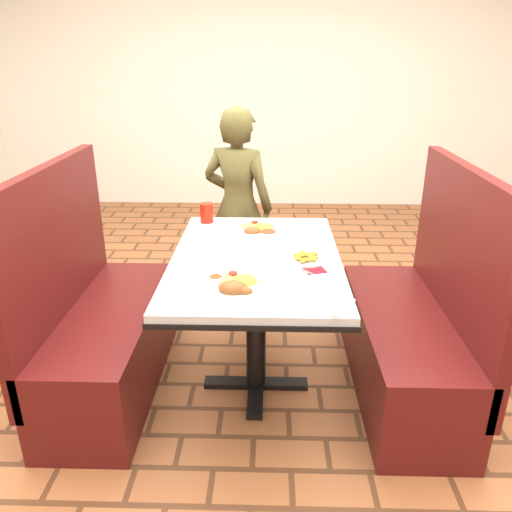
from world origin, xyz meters
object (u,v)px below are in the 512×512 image
booth_bench_right (413,335)px  far_dinner_plate (258,228)px  plantain_plate (306,258)px  diner_person (238,207)px  booth_bench_left (101,330)px  red_tumbler (207,213)px  dining_table (256,274)px  near_dinner_plate (235,282)px

booth_bench_right → far_dinner_plate: bearing=156.5°
far_dinner_plate → plantain_plate: bearing=-59.9°
diner_person → far_dinner_plate: 0.76m
booth_bench_left → red_tumbler: 0.86m
far_dinner_plate → red_tumbler: bearing=151.3°
booth_bench_left → booth_bench_right: bearing=0.0°
dining_table → near_dinner_plate: size_ratio=4.44×
diner_person → near_dinner_plate: size_ratio=4.93×
booth_bench_left → diner_person: diner_person is taller
plantain_plate → dining_table: bearing=167.3°
booth_bench_left → plantain_plate: (1.03, -0.05, 0.43)m
near_dinner_plate → far_dinner_plate: bearing=83.8°
booth_bench_left → near_dinner_plate: size_ratio=4.40×
dining_table → diner_person: size_ratio=0.90×
dining_table → diner_person: (-0.15, 1.09, 0.02)m
booth_bench_right → diner_person: (-0.95, 1.09, 0.34)m
dining_table → booth_bench_right: size_ratio=1.01×
red_tumbler → booth_bench_right: bearing=-25.0°
booth_bench_left → far_dinner_plate: 0.98m
diner_person → near_dinner_plate: bearing=111.7°
near_dinner_plate → plantain_plate: (0.31, 0.31, -0.02)m
booth_bench_left → booth_bench_right: (1.60, 0.00, 0.00)m
booth_bench_left → far_dinner_plate: booth_bench_left is taller
plantain_plate → far_dinner_plate: bearing=120.1°
diner_person → red_tumbler: diner_person is taller
dining_table → booth_bench_left: size_ratio=1.01×
booth_bench_right → plantain_plate: booth_bench_right is taller
near_dinner_plate → plantain_plate: size_ratio=1.41×
dining_table → plantain_plate: size_ratio=6.25×
booth_bench_left → near_dinner_plate: (0.72, -0.36, 0.45)m
diner_person → plantain_plate: 1.21m
diner_person → red_tumbler: size_ratio=12.03×
far_dinner_plate → plantain_plate: 0.46m
booth_bench_right → red_tumbler: booth_bench_right is taller
booth_bench_right → plantain_plate: (-0.56, -0.05, 0.43)m
booth_bench_left → red_tumbler: bearing=45.5°
booth_bench_left → dining_table: bearing=0.0°
near_dinner_plate → dining_table: bearing=78.3°
booth_bench_left → diner_person: bearing=59.4°
near_dinner_plate → far_dinner_plate: 0.71m
booth_bench_left → diner_person: size_ratio=0.89×
booth_bench_left → plantain_plate: 1.12m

